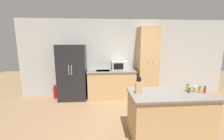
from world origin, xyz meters
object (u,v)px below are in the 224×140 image
Objects in this scene: refrigerator at (72,72)px; spice_bottle_amber_oil at (200,90)px; knife_block at (139,87)px; spice_bottle_pale_salt at (189,90)px; spice_bottle_tall_dark at (195,89)px; spice_bottle_green_herb at (188,88)px; spice_bottle_orange_cap at (200,89)px; spice_bottle_short_red at (205,89)px; microwave at (120,65)px; fire_extinguisher at (55,92)px; pantry_cabinet at (147,63)px.

refrigerator is 12.50× the size of spice_bottle_amber_oil.
knife_block is 0.99m from spice_bottle_pale_salt.
spice_bottle_green_herb reaches higher than spice_bottle_tall_dark.
refrigerator is 3.56m from spice_bottle_orange_cap.
refrigerator reaches higher than spice_bottle_tall_dark.
microwave is at bearing 119.57° from spice_bottle_short_red.
knife_block is 1.28m from spice_bottle_orange_cap.
spice_bottle_tall_dark is at bearing -38.48° from refrigerator.
spice_bottle_green_herb is 3.96m from fire_extinguisher.
microwave is at bearing 174.55° from pantry_cabinet.
spice_bottle_pale_salt reaches higher than spice_bottle_orange_cap.
refrigerator is 1.57m from microwave.
spice_bottle_short_red is 4.24m from fire_extinguisher.
spice_bottle_tall_dark is 1.26× the size of spice_bottle_pale_salt.
spice_bottle_tall_dark is (0.25, -2.21, -0.22)m from pantry_cabinet.
spice_bottle_tall_dark is 0.19m from spice_bottle_orange_cap.
spice_bottle_pale_salt is at bearing -65.78° from microwave.
spice_bottle_short_red is 1.02× the size of spice_bottle_amber_oil.
spice_bottle_pale_salt is 0.31m from spice_bottle_orange_cap.
pantry_cabinet is (2.47, 0.04, 0.28)m from refrigerator.
fire_extinguisher is at bearing 146.76° from spice_bottle_short_red.
pantry_cabinet is 4.42× the size of microwave.
spice_bottle_amber_oil is at bearing -122.92° from spice_bottle_orange_cap.
spice_bottle_green_herb is at bearing 1.76° from knife_block.
knife_block is at bearing -88.57° from microwave.
spice_bottle_tall_dark is (2.72, -2.16, 0.06)m from refrigerator.
spice_bottle_orange_cap is at bearing 9.14° from spice_bottle_green_herb.
spice_bottle_green_herb is (0.13, -2.17, -0.20)m from pantry_cabinet.
knife_block is at bearing 177.01° from spice_bottle_short_red.
microwave is 3.65× the size of spice_bottle_short_red.
refrigerator is at bearing 140.76° from spice_bottle_green_herb.
pantry_cabinet is at bearing -5.45° from microwave.
knife_block is at bearing -111.43° from pantry_cabinet.
spice_bottle_orange_cap is (0.41, -2.12, -0.24)m from pantry_cabinet.
pantry_cabinet reaches higher than spice_bottle_green_herb.
pantry_cabinet is at bearing -0.45° from fire_extinguisher.
pantry_cabinet is 3.22m from fire_extinguisher.
refrigerator reaches higher than spice_bottle_short_red.
spice_bottle_orange_cap is (2.89, -2.08, 0.04)m from refrigerator.
knife_block is at bearing 177.80° from spice_bottle_pale_salt.
microwave is 2.55m from spice_bottle_pale_salt.
spice_bottle_green_herb is (2.60, -2.12, 0.08)m from refrigerator.
spice_bottle_tall_dark is 0.13m from spice_bottle_green_herb.
pantry_cabinet is at bearing 101.02° from spice_bottle_orange_cap.
spice_bottle_short_red is 0.30m from spice_bottle_green_herb.
spice_bottle_amber_oil is 0.22m from spice_bottle_green_herb.
pantry_cabinet is 5.14× the size of fire_extinguisher.
spice_bottle_tall_dark is 0.18m from spice_bottle_short_red.
microwave reaches higher than spice_bottle_pale_salt.
knife_block is 4.06× the size of spice_bottle_orange_cap.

